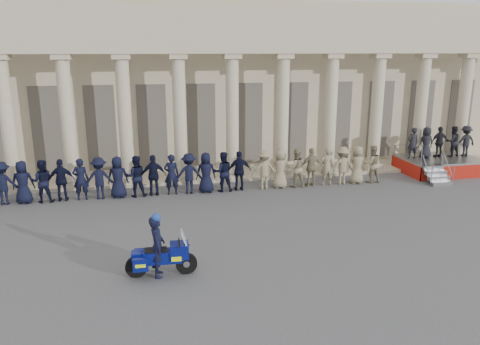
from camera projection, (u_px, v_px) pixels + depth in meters
name	position (u px, v px, depth m)	size (l,w,h in m)	color
ground	(239.00, 242.00, 16.27)	(90.00, 90.00, 0.00)	#47474A
building	(191.00, 82.00, 29.07)	(40.00, 12.50, 9.00)	tan
officer_rank	(188.00, 174.00, 21.52)	(19.70, 0.72, 1.89)	black
reviewing_stand	(444.00, 148.00, 25.18)	(4.16, 3.93, 2.48)	gray
motorcycle	(162.00, 257.00, 13.71)	(2.11, 0.87, 1.35)	black
rider	(157.00, 245.00, 13.60)	(0.47, 0.70, 1.94)	black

